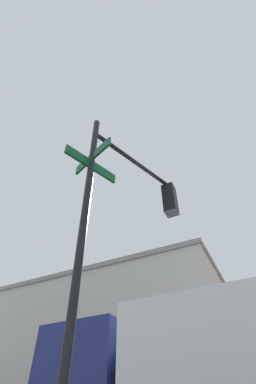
% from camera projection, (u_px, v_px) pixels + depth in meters
% --- Properties ---
extents(traffic_signal_near, '(1.39, 2.85, 6.02)m').
position_uv_depth(traffic_signal_near, '(132.00, 208.00, 5.16)').
color(traffic_signal_near, black).
rests_on(traffic_signal_near, ground_plane).
extents(building_stucco, '(20.15, 25.53, 12.00)m').
position_uv_depth(building_stucco, '(148.00, 373.00, 28.01)').
color(building_stucco, '#BCB7AD').
rests_on(building_stucco, ground_plane).
extents(box_truck_second, '(8.10, 2.53, 3.36)m').
position_uv_depth(box_truck_second, '(227.00, 382.00, 5.54)').
color(box_truck_second, navy).
rests_on(box_truck_second, ground_plane).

